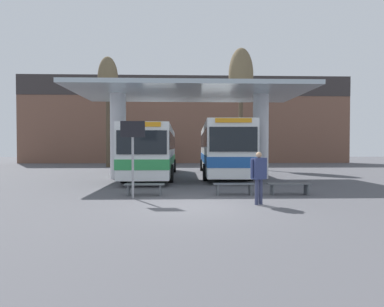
# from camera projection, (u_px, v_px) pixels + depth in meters

# --- Properties ---
(ground_plane) EXTENTS (100.00, 100.00, 0.00)m
(ground_plane) POSITION_uv_depth(u_px,v_px,m) (197.00, 206.00, 9.65)
(ground_plane) COLOR #4C4C51
(townhouse_backdrop) EXTENTS (40.00, 0.58, 10.52)m
(townhouse_backdrop) POSITION_uv_depth(u_px,v_px,m) (186.00, 112.00, 36.07)
(townhouse_backdrop) COLOR brown
(townhouse_backdrop) RESTS_ON ground_plane
(station_canopy) EXTENTS (13.72, 6.31, 5.38)m
(station_canopy) POSITION_uv_depth(u_px,v_px,m) (190.00, 106.00, 18.23)
(station_canopy) COLOR silver
(station_canopy) RESTS_ON ground_plane
(transit_bus_left_bay) EXTENTS (2.82, 11.42, 3.10)m
(transit_bus_left_bay) POSITION_uv_depth(u_px,v_px,m) (153.00, 150.00, 19.49)
(transit_bus_left_bay) COLOR white
(transit_bus_left_bay) RESTS_ON ground_plane
(transit_bus_center_bay) EXTENTS (3.15, 12.46, 3.36)m
(transit_bus_center_bay) POSITION_uv_depth(u_px,v_px,m) (222.00, 148.00, 20.80)
(transit_bus_center_bay) COLOR white
(transit_bus_center_bay) RESTS_ON ground_plane
(waiting_bench_near_pillar) EXTENTS (1.74, 0.44, 0.46)m
(waiting_bench_near_pillar) POSITION_uv_depth(u_px,v_px,m) (289.00, 186.00, 11.95)
(waiting_bench_near_pillar) COLOR #4C5156
(waiting_bench_near_pillar) RESTS_ON ground_plane
(waiting_bench_mid_platform) EXTENTS (1.57, 0.44, 0.46)m
(waiting_bench_mid_platform) POSITION_uv_depth(u_px,v_px,m) (145.00, 187.00, 11.76)
(waiting_bench_mid_platform) COLOR #4C5156
(waiting_bench_mid_platform) RESTS_ON ground_plane
(waiting_bench_far_platform) EXTENTS (1.63, 0.44, 0.46)m
(waiting_bench_far_platform) POSITION_uv_depth(u_px,v_px,m) (234.00, 186.00, 11.88)
(waiting_bench_far_platform) COLOR #4C5156
(waiting_bench_far_platform) RESTS_ON ground_plane
(info_sign_platform) EXTENTS (0.90, 0.09, 2.87)m
(info_sign_platform) POSITION_uv_depth(u_px,v_px,m) (133.00, 143.00, 11.04)
(info_sign_platform) COLOR gray
(info_sign_platform) RESTS_ON ground_plane
(pedestrian_waiting) EXTENTS (0.63, 0.41, 1.74)m
(pedestrian_waiting) POSITION_uv_depth(u_px,v_px,m) (259.00, 173.00, 9.87)
(pedestrian_waiting) COLOR #333856
(pedestrian_waiting) RESTS_ON ground_plane
(poplar_tree_behind_left) EXTENTS (2.19, 2.19, 10.77)m
(poplar_tree_behind_left) POSITION_uv_depth(u_px,v_px,m) (241.00, 77.00, 26.70)
(poplar_tree_behind_left) COLOR #473A2B
(poplar_tree_behind_left) RESTS_ON ground_plane
(poplar_tree_behind_right) EXTENTS (1.90, 1.90, 10.59)m
(poplar_tree_behind_right) POSITION_uv_depth(u_px,v_px,m) (108.00, 82.00, 28.63)
(poplar_tree_behind_right) COLOR #473A2B
(poplar_tree_behind_right) RESTS_ON ground_plane
(parked_car_street) EXTENTS (4.66, 2.15, 2.05)m
(parked_car_street) POSITION_uv_depth(u_px,v_px,m) (148.00, 156.00, 32.75)
(parked_car_street) COLOR navy
(parked_car_street) RESTS_ON ground_plane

